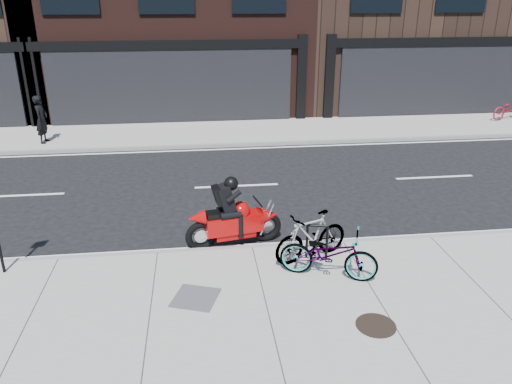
{
  "coord_description": "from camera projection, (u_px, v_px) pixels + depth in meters",
  "views": [
    {
      "loc": [
        -1.07,
        -11.37,
        5.2
      ],
      "look_at": [
        0.23,
        -0.75,
        0.9
      ],
      "focal_mm": 35.0,
      "sensor_mm": 36.0,
      "label": 1
    }
  ],
  "objects": [
    {
      "name": "bicycle_front",
      "position": [
        329.0,
        254.0,
        9.39
      ],
      "size": [
        1.97,
        1.28,
        0.98
      ],
      "primitive_type": "imported",
      "rotation": [
        0.0,
        0.0,
        1.2
      ],
      "color": "gray",
      "rests_on": "sidewalk_near"
    },
    {
      "name": "sidewalk_near",
      "position": [
        274.0,
        341.0,
        7.9
      ],
      "size": [
        60.0,
        6.0,
        0.13
      ],
      "primitive_type": "cube",
      "color": "gray",
      "rests_on": "ground"
    },
    {
      "name": "pedestrian",
      "position": [
        42.0,
        119.0,
        17.78
      ],
      "size": [
        0.47,
        0.66,
        1.7
      ],
      "primitive_type": "imported",
      "rotation": [
        0.0,
        0.0,
        1.46
      ],
      "color": "black",
      "rests_on": "sidewalk_far"
    },
    {
      "name": "manhole_cover",
      "position": [
        376.0,
        325.0,
        8.14
      ],
      "size": [
        0.78,
        0.78,
        0.02
      ],
      "primitive_type": "cylinder",
      "rotation": [
        0.0,
        0.0,
        -0.2
      ],
      "color": "black",
      "rests_on": "sidewalk_near"
    },
    {
      "name": "motorcycle",
      "position": [
        238.0,
        217.0,
        10.8
      ],
      "size": [
        2.16,
        0.74,
        1.63
      ],
      "rotation": [
        0.0,
        0.0,
        0.19
      ],
      "color": "black",
      "rests_on": "ground"
    },
    {
      "name": "sidewalk_far",
      "position": [
        224.0,
        132.0,
        19.64
      ],
      "size": [
        60.0,
        3.5,
        0.13
      ],
      "primitive_type": "cube",
      "color": "gray",
      "rests_on": "ground"
    },
    {
      "name": "utility_grate",
      "position": [
        196.0,
        298.0,
        8.88
      ],
      "size": [
        0.96,
        0.96,
        0.02
      ],
      "primitive_type": "cube",
      "rotation": [
        0.0,
        0.0,
        -0.34
      ],
      "color": "#424244",
      "rests_on": "sidewalk_near"
    },
    {
      "name": "ground",
      "position": [
        243.0,
        215.0,
        12.53
      ],
      "size": [
        120.0,
        120.0,
        0.0
      ],
      "primitive_type": "plane",
      "color": "black",
      "rests_on": "ground"
    },
    {
      "name": "bicycle_far",
      "position": [
        509.0,
        109.0,
        21.2
      ],
      "size": [
        1.87,
        1.08,
        0.93
      ],
      "primitive_type": "imported",
      "rotation": [
        0.0,
        0.0,
        1.85
      ],
      "color": "maroon",
      "rests_on": "sidewalk_far"
    },
    {
      "name": "bike_rack",
      "position": [
        317.0,
        239.0,
        10.06
      ],
      "size": [
        0.44,
        0.15,
        0.76
      ],
      "rotation": [
        0.0,
        0.0,
        -0.24
      ],
      "color": "black",
      "rests_on": "sidewalk_near"
    },
    {
      "name": "bicycle_rear",
      "position": [
        311.0,
        236.0,
        10.02
      ],
      "size": [
        1.74,
        1.07,
        1.01
      ],
      "primitive_type": "imported",
      "rotation": [
        0.0,
        0.0,
        5.09
      ],
      "color": "gray",
      "rests_on": "sidewalk_near"
    }
  ]
}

